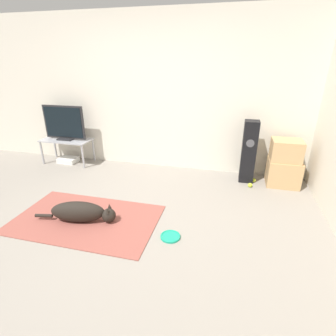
{
  "coord_description": "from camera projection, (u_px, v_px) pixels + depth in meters",
  "views": [
    {
      "loc": [
        1.35,
        -2.25,
        1.82
      ],
      "look_at": [
        0.55,
        0.93,
        0.45
      ],
      "focal_mm": 28.0,
      "sensor_mm": 36.0,
      "label": 1
    }
  ],
  "objects": [
    {
      "name": "ground_plane",
      "position": [
        102.0,
        230.0,
        3.02
      ],
      "size": [
        12.0,
        12.0,
        0.0
      ],
      "primitive_type": "plane",
      "color": "gray"
    },
    {
      "name": "wall_back",
      "position": [
        153.0,
        94.0,
        4.41
      ],
      "size": [
        8.0,
        0.06,
        2.55
      ],
      "color": "silver",
      "rests_on": "ground_plane"
    },
    {
      "name": "area_rug",
      "position": [
        86.0,
        219.0,
        3.21
      ],
      "size": [
        1.74,
        1.05,
        0.01
      ],
      "color": "#934C42",
      "rests_on": "ground_plane"
    },
    {
      "name": "dog",
      "position": [
        81.0,
        212.0,
        3.12
      ],
      "size": [
        0.97,
        0.34,
        0.26
      ],
      "color": "black",
      "rests_on": "area_rug"
    },
    {
      "name": "frisbee",
      "position": [
        170.0,
        236.0,
        2.88
      ],
      "size": [
        0.22,
        0.22,
        0.03
      ],
      "color": "#199E7A",
      "rests_on": "ground_plane"
    },
    {
      "name": "cardboard_box_lower",
      "position": [
        283.0,
        172.0,
        4.04
      ],
      "size": [
        0.48,
        0.41,
        0.4
      ],
      "color": "tan",
      "rests_on": "ground_plane"
    },
    {
      "name": "cardboard_box_upper",
      "position": [
        286.0,
        150.0,
        3.9
      ],
      "size": [
        0.43,
        0.37,
        0.32
      ],
      "color": "tan",
      "rests_on": "cardboard_box_lower"
    },
    {
      "name": "floor_speaker",
      "position": [
        249.0,
        152.0,
        4.06
      ],
      "size": [
        0.22,
        0.22,
        0.98
      ],
      "color": "black",
      "rests_on": "ground_plane"
    },
    {
      "name": "tv_stand",
      "position": [
        67.0,
        142.0,
        4.85
      ],
      "size": [
        0.9,
        0.44,
        0.45
      ],
      "color": "#A8A8AD",
      "rests_on": "ground_plane"
    },
    {
      "name": "tv",
      "position": [
        64.0,
        123.0,
        4.71
      ],
      "size": [
        0.79,
        0.2,
        0.62
      ],
      "color": "#232326",
      "rests_on": "tv_stand"
    },
    {
      "name": "tennis_ball_by_boxes",
      "position": [
        250.0,
        185.0,
        4.01
      ],
      "size": [
        0.07,
        0.07,
        0.07
      ],
      "color": "#C6E033",
      "rests_on": "ground_plane"
    },
    {
      "name": "tennis_ball_near_speaker",
      "position": [
        254.0,
        180.0,
        4.17
      ],
      "size": [
        0.07,
        0.07,
        0.07
      ],
      "color": "#C6E033",
      "rests_on": "ground_plane"
    },
    {
      "name": "game_console",
      "position": [
        68.0,
        160.0,
        4.98
      ],
      "size": [
        0.34,
        0.26,
        0.09
      ],
      "color": "white",
      "rests_on": "ground_plane"
    }
  ]
}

